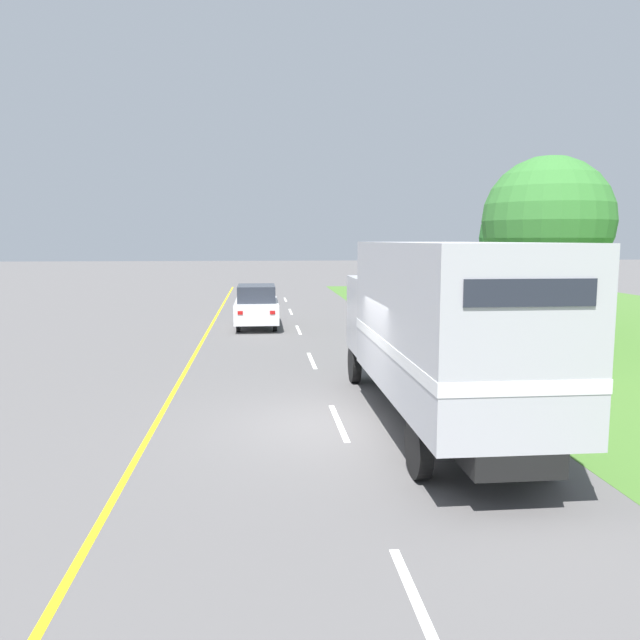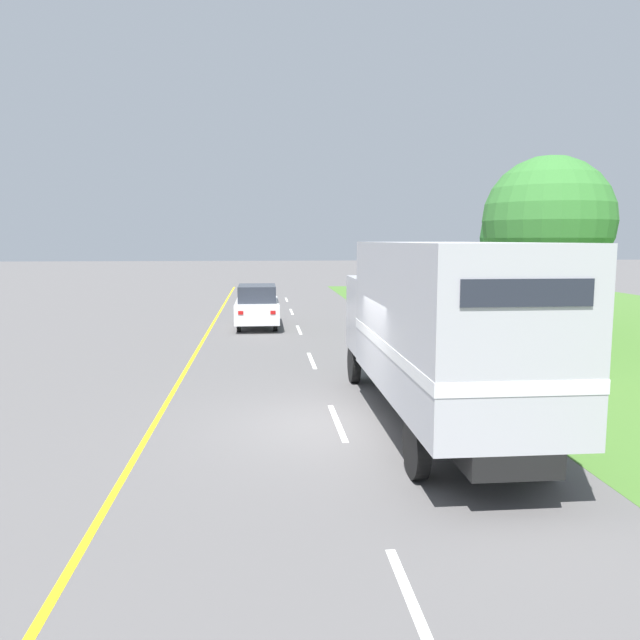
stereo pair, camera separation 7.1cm
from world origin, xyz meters
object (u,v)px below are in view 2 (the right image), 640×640
Objects in this scene: horse_trailer_truck at (436,326)px; roadside_tree_near at (548,221)px; delineator_post at (507,371)px; roadside_tree_mid at (532,238)px; lead_car_white at (257,306)px; roadside_tree_far at (533,238)px; highway_sign at (571,319)px.

horse_trailer_truck is 10.95m from roadside_tree_near.
roadside_tree_mid is at bearing 64.08° from delineator_post.
roadside_tree_near reaches higher than horse_trailer_truck.
roadside_tree_near is (6.26, 8.69, 2.28)m from horse_trailer_truck.
roadside_tree_far is at bearing 18.23° from lead_car_white.
horse_trailer_truck is at bearing -76.26° from lead_car_white.
roadside_tree_mid is 12.88m from delineator_post.
roadside_tree_near is at bearing 58.39° from delineator_post.
roadside_tree_near reaches higher than highway_sign.
horse_trailer_truck is at bearing -140.77° from highway_sign.
roadside_tree_mid is at bearing 71.87° from highway_sign.
roadside_tree_far is (14.11, 4.65, 2.89)m from lead_car_white.
horse_trailer_truck is 22.11m from roadside_tree_far.
horse_trailer_truck reaches higher than highway_sign.
roadside_tree_near is at bearing -111.72° from roadside_tree_far.
horse_trailer_truck is 1.37× the size of roadside_tree_near.
delineator_post is (-3.67, -5.96, -3.81)m from roadside_tree_near.
lead_car_white is 0.73× the size of roadside_tree_mid.
roadside_tree_far is (2.47, 5.43, 0.03)m from roadside_tree_mid.
roadside_tree_far is (4.25, 10.67, -0.50)m from roadside_tree_near.
lead_car_white is 13.70m from highway_sign.
lead_car_white is at bearing -161.77° from roadside_tree_far.
roadside_tree_far is 6.00× the size of delineator_post.
roadside_tree_far is 18.72m from delineator_post.
roadside_tree_mid is (8.04, 13.94, 1.74)m from horse_trailer_truck.
horse_trailer_truck is at bearing -125.78° from roadside_tree_near.
roadside_tree_far reaches higher than horse_trailer_truck.
roadside_tree_mid is 1.04× the size of roadside_tree_far.
horse_trailer_truck reaches higher than lead_car_white.
horse_trailer_truck is 15.19m from lead_car_white.
delineator_post is (-5.45, -11.21, -3.27)m from roadside_tree_mid.
roadside_tree_mid reaches higher than delineator_post.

